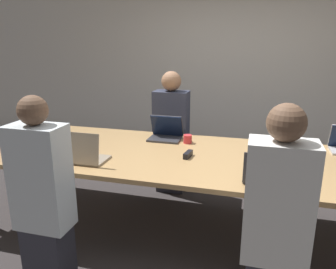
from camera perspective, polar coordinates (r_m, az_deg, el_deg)
name	(u,v)px	position (r m, az deg, el deg)	size (l,w,h in m)	color
ground_plane	(210,233)	(3.32, 7.30, -16.65)	(24.00, 24.00, 0.00)	#383333
curtain_wall	(235,68)	(4.95, 11.55, 11.24)	(12.00, 0.06, 2.80)	beige
conference_table	(213,162)	(2.99, 7.80, -4.78)	(4.59, 1.33, 0.78)	tan
laptop_near_midright	(265,174)	(2.50, 16.49, -6.65)	(0.31, 0.23, 0.24)	#333338
person_near_midright	(276,222)	(2.19, 18.35, -14.27)	(0.40, 0.24, 1.45)	#2D2D38
cup_near_midright	(301,176)	(2.62, 22.09, -6.69)	(0.08, 0.08, 0.09)	red
laptop_near_left	(84,154)	(2.88, -14.44, -3.30)	(0.35, 0.27, 0.28)	gray
person_near_left	(43,196)	(2.59, -21.00, -9.94)	(0.40, 0.24, 1.44)	#2D2D38
laptop_far_midleft	(166,132)	(3.47, -0.38, 0.39)	(0.34, 0.26, 0.25)	#333338
person_far_midleft	(171,134)	(3.89, 0.55, 0.04)	(0.40, 0.24, 1.46)	#2D2D38
cup_far_midleft	(188,139)	(3.34, 3.44, -0.79)	(0.09, 0.09, 0.09)	red
stapler	(188,154)	(2.94, 3.50, -3.50)	(0.06, 0.15, 0.05)	black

